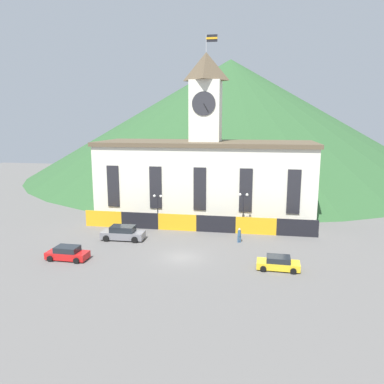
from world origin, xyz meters
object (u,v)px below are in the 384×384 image
Objects in this scene: street_lamp_far_right at (243,204)px; car_red_sedan at (67,253)px; pedestrian at (239,235)px; car_gray_pickup at (123,233)px; street_lamp_left at (158,204)px; car_yellow_coupe at (278,263)px.

street_lamp_far_right is 1.17× the size of car_red_sedan.
street_lamp_far_right reaches higher than pedestrian.
car_gray_pickup reaches higher than car_red_sedan.
pedestrian is (11.37, -4.59, -2.42)m from street_lamp_left.
car_red_sedan reaches higher than car_yellow_coupe.
pedestrian is (-4.21, 7.73, 0.35)m from car_yellow_coupe.
car_red_sedan is at bearing -115.48° from street_lamp_left.
street_lamp_far_right reaches higher than street_lamp_left.
street_lamp_far_right reaches higher than car_red_sedan.
car_red_sedan is 8.22m from car_gray_pickup.
car_red_sedan is 19.81m from pedestrian.
car_yellow_coupe is 0.96× the size of car_red_sedan.
street_lamp_left reaches higher than car_red_sedan.
car_gray_pickup is (-14.53, -5.92, -2.96)m from street_lamp_far_right.
street_lamp_far_right is 15.97m from car_gray_pickup.
car_red_sedan is at bearing 63.64° from car_gray_pickup.
car_red_sedan is (-17.99, -13.38, -3.10)m from street_lamp_far_right.
car_yellow_coupe is at bearing 159.48° from car_gray_pickup.
car_gray_pickup is at bearing 162.80° from car_yellow_coupe.
car_gray_pickup is at bearing -101.59° from pedestrian.
car_yellow_coupe is at bearing -38.33° from street_lamp_left.
car_yellow_coupe is at bearing 11.63° from pedestrian.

